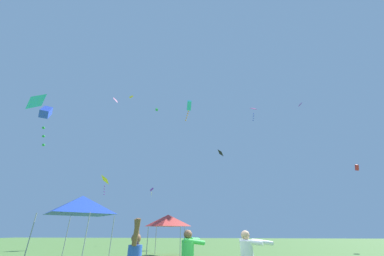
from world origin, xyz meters
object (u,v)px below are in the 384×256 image
at_px(canopy_tent_red, 168,220).
at_px(kite_pink_diamond, 116,100).
at_px(kite_cyan_box, 189,106).
at_px(kite_purple_box, 152,190).
at_px(kite_yellow_diamond, 106,180).
at_px(kite_green_box, 157,109).
at_px(canopy_tent_blue, 81,205).
at_px(kite_magenta_diamond, 254,109).
at_px(kite_black_diamond, 221,153).
at_px(kite_red_box, 357,168).
at_px(kite_blue_box, 46,113).
at_px(kite_yellow_box, 131,97).
at_px(kite_cyan_diamond, 35,101).
at_px(kite_purple_delta, 300,104).

xyz_separation_m(canopy_tent_red, kite_pink_diamond, (-12.35, 11.10, 19.68)).
bearing_deg(kite_cyan_box, kite_purple_box, 123.64).
relative_size(kite_yellow_diamond, kite_pink_diamond, 2.38).
bearing_deg(kite_green_box, canopy_tent_blue, -84.82).
xyz_separation_m(canopy_tent_blue, kite_pink_diamond, (-7.71, 16.35, 18.95)).
xyz_separation_m(canopy_tent_blue, kite_magenta_diamond, (14.97, 15.22, 15.10)).
bearing_deg(kite_green_box, kite_black_diamond, -20.06).
bearing_deg(kite_red_box, kite_purple_box, 166.09).
bearing_deg(kite_purple_box, kite_pink_diamond, -144.48).
relative_size(kite_pink_diamond, kite_black_diamond, 1.14).
xyz_separation_m(canopy_tent_blue, kite_red_box, (26.00, 14.03, 5.50)).
distance_m(kite_magenta_diamond, kite_blue_box, 26.28).
bearing_deg(kite_blue_box, kite_red_box, 28.09).
relative_size(canopy_tent_blue, kite_yellow_diamond, 1.58).
xyz_separation_m(kite_yellow_box, kite_cyan_diamond, (0.25, -19.88, -13.58)).
bearing_deg(canopy_tent_blue, kite_purple_box, 93.95).
bearing_deg(kite_cyan_diamond, canopy_tent_blue, -5.87).
bearing_deg(kite_blue_box, kite_cyan_diamond, 147.61).
height_order(canopy_tent_blue, canopy_tent_red, canopy_tent_blue).
xyz_separation_m(kite_purple_delta, kite_pink_diamond, (-29.88, 0.25, 2.92)).
bearing_deg(kite_green_box, kite_purple_delta, -13.34).
distance_m(kite_yellow_diamond, kite_red_box, 31.38).
height_order(kite_purple_delta, kite_green_box, kite_green_box).
relative_size(canopy_tent_red, kite_blue_box, 0.94).
xyz_separation_m(kite_purple_box, kite_cyan_diamond, (-5.24, -20.14, 4.28)).
bearing_deg(kite_green_box, canopy_tent_red, -68.22).
distance_m(canopy_tent_blue, kite_black_diamond, 22.06).
xyz_separation_m(canopy_tent_red, kite_yellow_box, (-11.57, 15.32, 23.05)).
bearing_deg(kite_cyan_diamond, kite_black_diamond, 45.67).
xyz_separation_m(kite_yellow_box, kite_blue_box, (3.76, -22.11, -16.22)).
distance_m(kite_green_box, kite_cyan_diamond, 24.34).
bearing_deg(kite_yellow_diamond, kite_cyan_diamond, -96.22).
bearing_deg(kite_red_box, kite_cyan_diamond, -157.79).
bearing_deg(kite_magenta_diamond, canopy_tent_red, -135.99).
relative_size(kite_purple_box, kite_cyan_diamond, 1.12).
relative_size(kite_cyan_box, kite_blue_box, 0.89).
relative_size(canopy_tent_blue, canopy_tent_red, 1.29).
height_order(canopy_tent_blue, kite_cyan_box, kite_cyan_box).
bearing_deg(kite_cyan_diamond, kite_pink_diamond, 93.77).
bearing_deg(kite_red_box, kite_cyan_box, -168.75).
height_order(canopy_tent_red, kite_cyan_diamond, kite_cyan_diamond).
xyz_separation_m(kite_cyan_box, kite_black_diamond, (4.01, 7.53, -3.92)).
height_order(canopy_tent_blue, kite_magenta_diamond, kite_magenta_diamond).
bearing_deg(canopy_tent_blue, kite_yellow_box, 108.61).
bearing_deg(canopy_tent_blue, kite_yellow_diamond, 112.45).
relative_size(canopy_tent_red, kite_cyan_diamond, 2.43).
distance_m(kite_purple_box, kite_yellow_diamond, 8.81).
bearing_deg(kite_black_diamond, kite_blue_box, -124.17).
bearing_deg(kite_red_box, kite_yellow_diamond, -177.99).
height_order(kite_magenta_diamond, kite_blue_box, kite_magenta_diamond).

